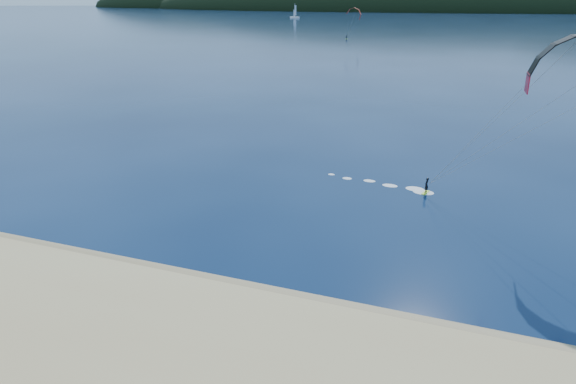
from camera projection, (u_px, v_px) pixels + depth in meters
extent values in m
plane|color=#071836|center=(179.00, 331.00, 26.49)|extent=(1800.00, 1800.00, 0.00)
cube|color=#8F7B53|center=(216.00, 287.00, 30.39)|extent=(220.00, 2.50, 0.10)
ellipsoid|color=black|center=(413.00, 10.00, 669.67)|extent=(840.00, 280.00, 110.00)
ellipsoid|color=black|center=(224.00, 8.00, 820.60)|extent=(520.00, 220.00, 90.00)
cube|color=#B2F01C|center=(425.00, 192.00, 45.06)|extent=(0.73, 1.27, 0.07)
imported|color=black|center=(426.00, 185.00, 44.77)|extent=(0.50, 0.62, 1.49)
cylinder|color=gray|center=(495.00, 140.00, 39.43)|extent=(0.02, 0.02, 14.66)
cube|color=#B2F01C|center=(347.00, 39.00, 210.13)|extent=(1.11, 1.19, 0.07)
imported|color=black|center=(347.00, 37.00, 209.83)|extent=(0.92, 0.94, 1.52)
cylinder|color=gray|center=(350.00, 26.00, 204.96)|extent=(0.02, 0.02, 10.91)
cube|color=white|center=(295.00, 17.00, 414.24)|extent=(8.97, 5.23, 1.49)
cylinder|color=white|center=(295.00, 10.00, 411.98)|extent=(0.21, 0.21, 11.72)
cube|color=white|center=(295.00, 10.00, 413.26)|extent=(0.90, 2.66, 8.53)
cube|color=white|center=(294.00, 13.00, 411.30)|extent=(0.71, 2.05, 5.33)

